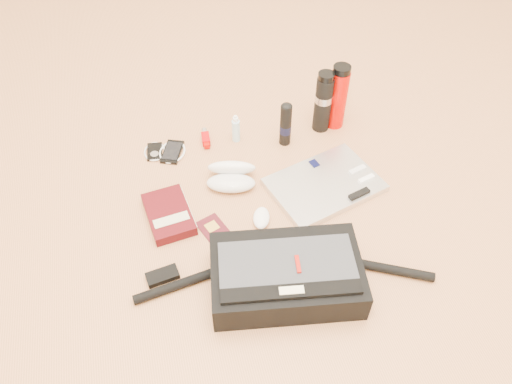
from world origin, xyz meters
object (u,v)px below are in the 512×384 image
at_px(laptop, 325,185).
at_px(thermos_red, 338,97).
at_px(messenger_bag, 285,275).
at_px(thermos_black, 323,102).
at_px(book, 169,214).

distance_m(laptop, thermos_red, 0.38).
bearing_deg(messenger_bag, thermos_black, 71.89).
relative_size(messenger_bag, thermos_black, 3.52).
height_order(thermos_black, thermos_red, thermos_red).
bearing_deg(laptop, book, 164.37).
height_order(messenger_bag, thermos_red, thermos_red).
xyz_separation_m(laptop, thermos_red, (0.16, 0.32, 0.12)).
bearing_deg(thermos_red, messenger_bag, -121.86).
relative_size(thermos_black, thermos_red, 0.94).
height_order(laptop, thermos_black, thermos_black).
xyz_separation_m(messenger_bag, thermos_red, (0.41, 0.67, 0.08)).
distance_m(messenger_bag, book, 0.46).
height_order(book, thermos_red, thermos_red).
bearing_deg(thermos_red, laptop, -116.37).
height_order(messenger_bag, laptop, messenger_bag).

